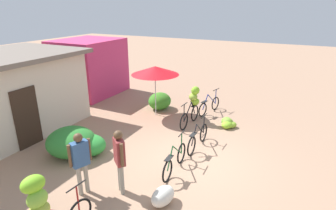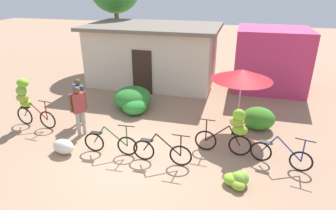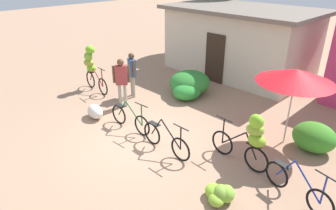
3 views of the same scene
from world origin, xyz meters
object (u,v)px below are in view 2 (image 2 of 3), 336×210
at_px(produce_sack, 63,146).
at_px(person_bystander, 79,106).
at_px(shop_pink, 271,59).
at_px(market_umbrella, 242,75).
at_px(bicycle_center_loaded, 162,152).
at_px(bicycle_near_pile, 111,143).
at_px(building_low, 154,54).
at_px(banana_pile_on_ground, 237,180).
at_px(person_vendor, 79,96).
at_px(bicycle_by_shop, 234,128).
at_px(bicycle_rightmost, 281,155).
at_px(bicycle_leftmost, 26,99).

xyz_separation_m(produce_sack, person_bystander, (-0.06, 1.15, 0.83)).
bearing_deg(shop_pink, market_umbrella, -105.14).
bearing_deg(bicycle_center_loaded, bicycle_near_pile, 176.88).
height_order(building_low, banana_pile_on_ground, building_low).
height_order(bicycle_near_pile, produce_sack, bicycle_near_pile).
xyz_separation_m(market_umbrella, bicycle_center_loaded, (-1.97, -2.68, -1.60)).
distance_m(shop_pink, person_vendor, 8.80).
height_order(market_umbrella, person_vendor, market_umbrella).
bearing_deg(produce_sack, banana_pile_on_ground, -2.33).
height_order(bicycle_center_loaded, produce_sack, bicycle_center_loaded).
height_order(bicycle_by_shop, banana_pile_on_ground, bicycle_by_shop).
distance_m(building_low, bicycle_by_shop, 7.30).
xyz_separation_m(bicycle_near_pile, person_vendor, (-1.91, 1.63, 0.67)).
height_order(building_low, produce_sack, building_low).
bearing_deg(building_low, shop_pink, 5.14).
bearing_deg(bicycle_center_loaded, shop_pink, 66.23).
distance_m(bicycle_near_pile, bicycle_by_shop, 3.62).
xyz_separation_m(bicycle_center_loaded, produce_sack, (-2.98, -0.25, -0.13)).
height_order(shop_pink, bicycle_by_shop, shop_pink).
bearing_deg(produce_sack, bicycle_near_pile, 13.77).
relative_size(bicycle_near_pile, produce_sack, 2.38).
height_order(shop_pink, market_umbrella, shop_pink).
distance_m(bicycle_by_shop, bicycle_rightmost, 1.44).
relative_size(bicycle_by_shop, bicycle_rightmost, 1.03).
height_order(shop_pink, banana_pile_on_ground, shop_pink).
xyz_separation_m(shop_pink, produce_sack, (-6.22, -7.61, -1.20)).
xyz_separation_m(building_low, bicycle_near_pile, (0.75, -6.76, -1.10)).
relative_size(person_vendor, person_bystander, 0.97).
bearing_deg(person_vendor, produce_sack, -75.13).
distance_m(bicycle_near_pile, person_bystander, 1.80).
bearing_deg(produce_sack, bicycle_rightmost, 8.58).
bearing_deg(shop_pink, building_low, -174.86).
bearing_deg(bicycle_near_pile, person_vendor, 139.45).
relative_size(shop_pink, bicycle_by_shop, 1.92).
distance_m(shop_pink, market_umbrella, 4.87).
height_order(building_low, shop_pink, building_low).
xyz_separation_m(bicycle_by_shop, person_bystander, (-4.92, -0.03, 0.19)).
relative_size(shop_pink, person_bystander, 1.87).
bearing_deg(bicycle_rightmost, person_vendor, 171.21).
relative_size(bicycle_leftmost, person_vendor, 1.04).
bearing_deg(bicycle_center_loaded, bicycle_rightmost, 12.01).
bearing_deg(bicycle_near_pile, bicycle_center_loaded, -3.12).
bearing_deg(bicycle_near_pile, building_low, 96.33).
relative_size(shop_pink, bicycle_rightmost, 1.97).
relative_size(market_umbrella, banana_pile_on_ground, 2.79).
relative_size(bicycle_rightmost, person_bystander, 0.95).
bearing_deg(banana_pile_on_ground, bicycle_by_shop, 98.69).
bearing_deg(shop_pink, bicycle_by_shop, -101.94).
height_order(bicycle_leftmost, produce_sack, bicycle_leftmost).
bearing_deg(bicycle_leftmost, shop_pink, 36.85).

